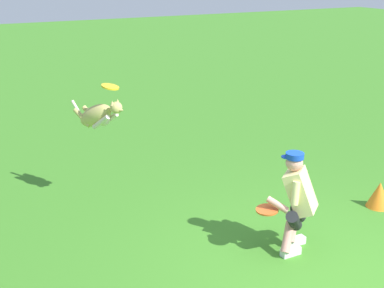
{
  "coord_description": "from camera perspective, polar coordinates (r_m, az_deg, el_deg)",
  "views": [
    {
      "loc": [
        3.79,
        3.88,
        3.42
      ],
      "look_at": [
        0.77,
        -1.88,
        1.18
      ],
      "focal_mm": 48.86,
      "sensor_mm": 36.0,
      "label": 1
    }
  ],
  "objects": [
    {
      "name": "ground_plane",
      "position": [
        6.41,
        14.52,
        -13.88
      ],
      "size": [
        60.0,
        60.0,
        0.0
      ],
      "primitive_type": "plane",
      "color": "#3E8226"
    },
    {
      "name": "person",
      "position": [
        6.54,
        11.37,
        -5.96
      ],
      "size": [
        0.71,
        0.56,
        1.29
      ],
      "rotation": [
        0.0,
        0.0,
        -0.88
      ],
      "color": "silver",
      "rests_on": "ground_plane"
    },
    {
      "name": "dog",
      "position": [
        7.62,
        -10.23,
        3.09
      ],
      "size": [
        0.57,
        0.97,
        0.56
      ],
      "rotation": [
        0.0,
        0.0,
        2.04
      ],
      "color": "tan"
    },
    {
      "name": "frisbee_flying",
      "position": [
        7.37,
        -8.92,
        6.2
      ],
      "size": [
        0.27,
        0.27,
        0.1
      ],
      "primitive_type": "cylinder",
      "rotation": [
        0.15,
        -0.16,
        4.79
      ],
      "color": "yellow"
    },
    {
      "name": "frisbee_held",
      "position": [
        6.42,
        8.2,
        -7.11
      ],
      "size": [
        0.35,
        0.35,
        0.05
      ],
      "primitive_type": "cylinder",
      "rotation": [
        -0.01,
        0.09,
        0.32
      ],
      "color": "#DE5E25",
      "rests_on": "person"
    },
    {
      "name": "training_cone",
      "position": [
        8.23,
        19.74,
        -5.22
      ],
      "size": [
        0.35,
        0.35,
        0.39
      ],
      "primitive_type": "cone",
      "color": "orange",
      "rests_on": "ground_plane"
    }
  ]
}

